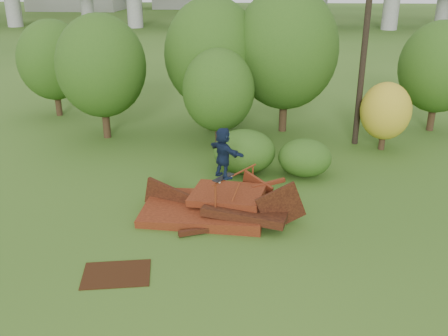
# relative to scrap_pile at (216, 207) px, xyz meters

# --- Properties ---
(ground) EXTENTS (240.00, 240.00, 0.00)m
(ground) POSITION_rel_scrap_pile_xyz_m (1.03, -1.56, -0.32)
(ground) COLOR #2D5116
(ground) RESTS_ON ground
(scrap_pile) EXTENTS (5.68, 3.21, 1.86)m
(scrap_pile) POSITION_rel_scrap_pile_xyz_m (0.00, 0.00, 0.00)
(scrap_pile) COLOR #40180B
(scrap_pile) RESTS_ON ground
(grind_rail) EXTENTS (1.39, 2.02, 1.47)m
(grind_rail) POSITION_rel_scrap_pile_xyz_m (0.62, 0.27, 0.75)
(grind_rail) COLOR maroon
(grind_rail) RESTS_ON ground
(skateboard) EXTENTS (0.69, 0.86, 0.09)m
(skateboard) POSITION_rel_scrap_pile_xyz_m (0.26, -0.26, 1.22)
(skateboard) COLOR black
(skateboard) RESTS_ON grind_rail
(skater) EXTENTS (1.42, 1.47, 1.68)m
(skater) POSITION_rel_scrap_pile_xyz_m (0.26, -0.26, 2.08)
(skater) COLOR #131E39
(skater) RESTS_ON skateboard
(flat_plate) EXTENTS (2.05, 1.62, 0.03)m
(flat_plate) POSITION_rel_scrap_pile_xyz_m (-2.44, -3.72, -0.30)
(flat_plate) COLOR black
(flat_plate) RESTS_ON ground
(tree_0) EXTENTS (4.27, 4.27, 6.02)m
(tree_0) POSITION_rel_scrap_pile_xyz_m (-6.22, 8.17, 3.24)
(tree_0) COLOR black
(tree_0) RESTS_ON ground
(tree_1) EXTENTS (4.82, 4.82, 6.71)m
(tree_1) POSITION_rel_scrap_pile_xyz_m (-1.06, 9.96, 3.61)
(tree_1) COLOR black
(tree_1) RESTS_ON ground
(tree_2) EXTENTS (3.29, 3.29, 4.64)m
(tree_2) POSITION_rel_scrap_pile_xyz_m (-0.51, 7.07, 2.42)
(tree_2) COLOR black
(tree_2) RESTS_ON ground
(tree_3) EXTENTS (5.18, 5.18, 7.18)m
(tree_3) POSITION_rel_scrap_pile_xyz_m (2.58, 9.93, 3.88)
(tree_3) COLOR black
(tree_3) RESTS_ON ground
(tree_4) EXTENTS (2.29, 2.29, 3.17)m
(tree_4) POSITION_rel_scrap_pile_xyz_m (7.10, 7.37, 1.52)
(tree_4) COLOR black
(tree_4) RESTS_ON ground
(tree_5) EXTENTS (3.99, 3.99, 5.60)m
(tree_5) POSITION_rel_scrap_pile_xyz_m (10.29, 10.60, 2.98)
(tree_5) COLOR black
(tree_5) RESTS_ON ground
(tree_6) EXTENTS (3.86, 3.86, 5.40)m
(tree_6) POSITION_rel_scrap_pile_xyz_m (-10.17, 11.97, 2.85)
(tree_6) COLOR black
(tree_6) RESTS_ON ground
(shrub_left) EXTENTS (2.57, 2.37, 1.78)m
(shrub_left) POSITION_rel_scrap_pile_xyz_m (0.79, 4.12, 0.57)
(shrub_left) COLOR #1C4111
(shrub_left) RESTS_ON ground
(shrub_right) EXTENTS (2.15, 1.97, 1.52)m
(shrub_right) POSITION_rel_scrap_pile_xyz_m (3.25, 3.90, 0.44)
(shrub_right) COLOR #1C4111
(shrub_right) RESTS_ON ground
(utility_pole) EXTENTS (1.40, 0.28, 9.73)m
(utility_pole) POSITION_rel_scrap_pile_xyz_m (6.01, 8.15, 4.62)
(utility_pole) COLOR black
(utility_pole) RESTS_ON ground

